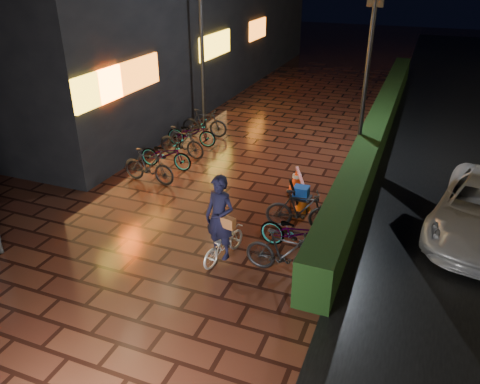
% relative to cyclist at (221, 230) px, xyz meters
% --- Properties ---
extents(ground, '(80.00, 80.00, 0.00)m').
position_rel_cyclist_xyz_m(ground, '(-1.18, 1.05, -0.72)').
color(ground, '#381911').
rests_on(ground, ground).
extents(hedge, '(0.70, 20.00, 1.00)m').
position_rel_cyclist_xyz_m(hedge, '(2.12, 9.05, -0.22)').
color(hedge, black).
rests_on(hedge, ground).
extents(lamp_post_hedge, '(0.46, 0.23, 4.85)m').
position_rel_cyclist_xyz_m(lamp_post_hedge, '(1.81, 6.14, 1.95)').
color(lamp_post_hedge, black).
rests_on(lamp_post_hedge, ground).
extents(lamp_post_sf, '(0.50, 0.15, 5.23)m').
position_rel_cyclist_xyz_m(lamp_post_sf, '(-4.14, 7.84, 2.16)').
color(lamp_post_sf, black).
rests_on(lamp_post_sf, ground).
extents(cyclist, '(0.76, 1.42, 1.93)m').
position_rel_cyclist_xyz_m(cyclist, '(0.00, 0.00, 0.00)').
color(cyclist, silver).
rests_on(cyclist, ground).
extents(traffic_barrier, '(0.93, 1.56, 0.64)m').
position_rel_cyclist_xyz_m(traffic_barrier, '(0.79, 3.27, -0.40)').
color(traffic_barrier, '#E55B0C').
rests_on(traffic_barrier, ground).
extents(cart_assembly, '(0.51, 0.52, 0.94)m').
position_rel_cyclist_xyz_m(cart_assembly, '(0.96, 2.68, -0.23)').
color(cart_assembly, black).
rests_on(cart_assembly, ground).
extents(parked_bikes_storefront, '(1.90, 4.64, 0.98)m').
position_rel_cyclist_xyz_m(parked_bikes_storefront, '(-3.53, 4.76, -0.25)').
color(parked_bikes_storefront, black).
rests_on(parked_bikes_storefront, ground).
extents(parked_bikes_hedge, '(1.87, 2.48, 0.98)m').
position_rel_cyclist_xyz_m(parked_bikes_hedge, '(1.30, 0.89, -0.25)').
color(parked_bikes_hedge, black).
rests_on(parked_bikes_hedge, ground).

